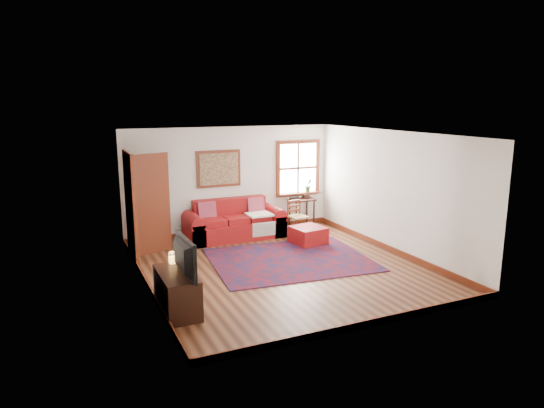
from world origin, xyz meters
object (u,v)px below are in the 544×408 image
red_ottoman (308,235)px  side_table (302,204)px  ladder_back_chair (297,215)px  media_cabinet (177,292)px  red_leather_sofa (234,225)px

red_ottoman → side_table: side_table is taller
side_table → red_ottoman: bearing=-112.5°
side_table → ladder_back_chair: bearing=-127.6°
media_cabinet → ladder_back_chair: bearing=40.6°
side_table → media_cabinet: 5.42m
media_cabinet → red_leather_sofa: bearing=57.9°
red_leather_sofa → ladder_back_chair: red_leather_sofa is taller
red_leather_sofa → media_cabinet: 4.04m
red_leather_sofa → media_cabinet: (-2.14, -3.42, 0.01)m
red_ottoman → ladder_back_chair: bearing=73.2°
red_leather_sofa → media_cabinet: size_ratio=2.06×
red_ottoman → side_table: bearing=59.6°
red_ottoman → ladder_back_chair: ladder_back_chair is taller
red_leather_sofa → red_ottoman: size_ratio=3.39×
ladder_back_chair → media_cabinet: ladder_back_chair is taller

